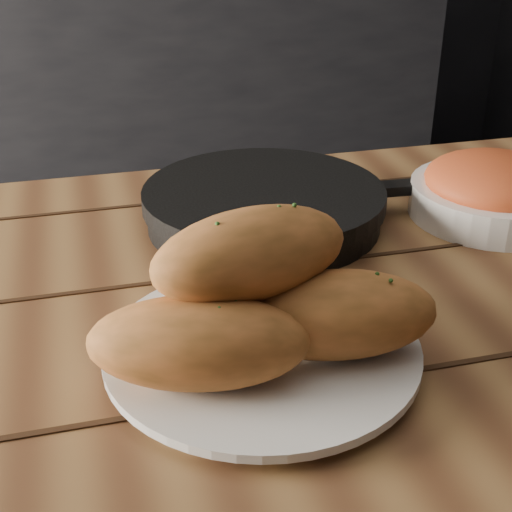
{
  "coord_description": "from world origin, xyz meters",
  "views": [
    {
      "loc": [
        0.12,
        -0.93,
        1.11
      ],
      "look_at": [
        0.24,
        -0.43,
        0.84
      ],
      "focal_mm": 50.0,
      "sensor_mm": 36.0,
      "label": 1
    }
  ],
  "objects_px": {
    "plate": "(262,351)",
    "skillet": "(266,205)",
    "bread_rolls": "(256,296)",
    "table": "(225,422)",
    "bowl": "(495,190)"
  },
  "relations": [
    {
      "from": "plate",
      "to": "skillet",
      "type": "bearing_deg",
      "value": 74.16
    },
    {
      "from": "table",
      "to": "bread_rolls",
      "type": "relative_size",
      "value": 4.71
    },
    {
      "from": "skillet",
      "to": "bowl",
      "type": "xyz_separation_m",
      "value": [
        0.27,
        -0.05,
        0.01
      ]
    },
    {
      "from": "plate",
      "to": "skillet",
      "type": "relative_size",
      "value": 0.63
    },
    {
      "from": "table",
      "to": "bowl",
      "type": "distance_m",
      "value": 0.43
    },
    {
      "from": "plate",
      "to": "skillet",
      "type": "height_order",
      "value": "skillet"
    },
    {
      "from": "bowl",
      "to": "table",
      "type": "bearing_deg",
      "value": -156.17
    },
    {
      "from": "bread_rolls",
      "to": "bowl",
      "type": "bearing_deg",
      "value": 32.06
    },
    {
      "from": "bread_rolls",
      "to": "skillet",
      "type": "distance_m",
      "value": 0.28
    },
    {
      "from": "skillet",
      "to": "bread_rolls",
      "type": "bearing_deg",
      "value": -106.81
    },
    {
      "from": "bread_rolls",
      "to": "bowl",
      "type": "relative_size",
      "value": 1.46
    },
    {
      "from": "bread_rolls",
      "to": "plate",
      "type": "bearing_deg",
      "value": 30.96
    },
    {
      "from": "skillet",
      "to": "bowl",
      "type": "bearing_deg",
      "value": -9.79
    },
    {
      "from": "plate",
      "to": "table",
      "type": "bearing_deg",
      "value": 112.73
    },
    {
      "from": "plate",
      "to": "skillet",
      "type": "xyz_separation_m",
      "value": [
        0.07,
        0.26,
        0.01
      ]
    }
  ]
}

